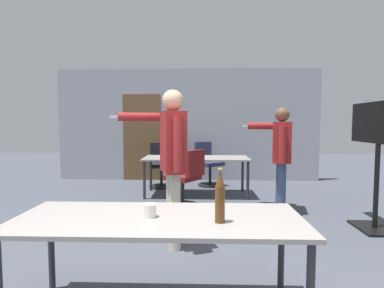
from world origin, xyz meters
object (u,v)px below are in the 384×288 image
office_chair_side_rolled (161,166)px  beer_bottle (220,197)px  office_chair_far_left (186,180)px  person_left_plaid (172,152)px  tv_screen (378,147)px  office_chair_mid_tucked (208,165)px  person_center_tall (281,150)px  drink_cup (150,210)px

office_chair_side_rolled → beer_bottle: size_ratio=2.64×
office_chair_far_left → beer_bottle: 2.95m
office_chair_far_left → office_chair_side_rolled: bearing=56.2°
person_left_plaid → beer_bottle: size_ratio=4.86×
tv_screen → office_chair_mid_tucked: tv_screen is taller
person_left_plaid → tv_screen: bearing=-93.6°
person_center_tall → beer_bottle: size_ratio=4.51×
office_chair_far_left → beer_bottle: (0.37, -2.89, 0.44)m
office_chair_mid_tucked → drink_cup: 4.58m
tv_screen → office_chair_far_left: size_ratio=1.74×
beer_bottle → drink_cup: size_ratio=3.85×
office_chair_mid_tucked → drink_cup: office_chair_mid_tucked is taller
person_center_tall → person_left_plaid: bearing=144.4°
beer_bottle → person_left_plaid: bearing=108.7°
office_chair_far_left → office_chair_mid_tucked: 1.79m
person_center_tall → drink_cup: 3.02m
office_chair_side_rolled → drink_cup: size_ratio=10.18×
office_chair_side_rolled → drink_cup: bearing=84.1°
person_left_plaid → office_chair_side_rolled: (-0.55, 3.15, -0.61)m
office_chair_far_left → office_chair_mid_tucked: bearing=21.8°
person_left_plaid → office_chair_side_rolled: 3.25m
office_chair_far_left → beer_bottle: size_ratio=2.65×
tv_screen → office_chair_side_rolled: bearing=-129.2°
person_center_tall → office_chair_side_rolled: 2.79m
office_chair_side_rolled → beer_bottle: (0.99, -4.46, 0.45)m
tv_screen → person_left_plaid: 2.63m
tv_screen → person_left_plaid: size_ratio=0.95×
office_chair_side_rolled → person_center_tall: bearing=126.7°
tv_screen → office_chair_mid_tucked: size_ratio=1.73×
person_center_tall → drink_cup: (-1.56, -2.58, -0.19)m
office_chair_far_left → tv_screen: bearing=-76.9°
person_left_plaid → office_chair_mid_tucked: 3.41m
person_left_plaid → drink_cup: bearing=161.4°
office_chair_far_left → office_chair_side_rolled: office_chair_far_left is taller
person_center_tall → office_chair_far_left: (-1.45, 0.22, -0.51)m
office_chair_mid_tucked → beer_bottle: 4.65m
office_chair_side_rolled → office_chair_mid_tucked: bearing=177.3°
person_center_tall → office_chair_side_rolled: bearing=62.1°
person_center_tall → drink_cup: person_center_tall is taller
office_chair_mid_tucked → person_center_tall: bearing=82.2°
person_left_plaid → drink_cup: 1.25m
tv_screen → person_center_tall: size_ratio=1.03×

